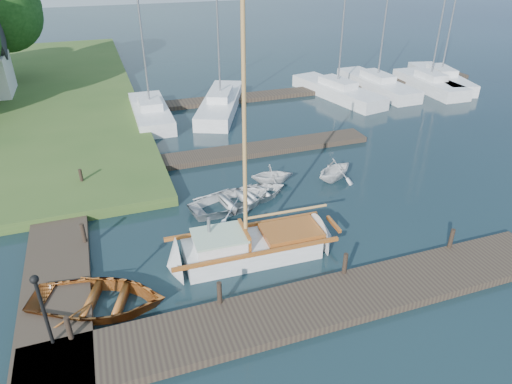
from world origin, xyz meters
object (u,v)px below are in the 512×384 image
object	(u,v)px
marina_boat_1	(221,102)
tender_b	(272,173)
mooring_post_3	(451,238)
mooring_post_5	(81,177)
marina_boat_6	(430,83)
marina_boat_5	(377,83)
mooring_post_1	(219,293)
marina_boat_7	(440,77)
sailboat	(255,247)
mooring_post_2	(345,263)
tender_d	(335,168)
tender_c	(254,192)
mooring_post_4	(83,233)
dinghy	(98,297)
mooring_post_0	(69,328)
marina_boat_4	(337,90)
lamp_post	(41,301)
tender_a	(232,199)
marina_boat_0	(151,111)

from	to	relation	value
marina_boat_1	tender_b	bearing A→B (deg)	-159.22
mooring_post_3	mooring_post_5	bearing A→B (deg)	142.43
marina_boat_1	marina_boat_6	size ratio (longest dim) A/B	0.94
mooring_post_3	mooring_post_5	world-z (taller)	same
marina_boat_5	marina_boat_6	xyz separation A→B (m)	(4.10, -1.25, 0.00)
mooring_post_1	marina_boat_5	world-z (taller)	marina_boat_5
marina_boat_7	marina_boat_5	bearing A→B (deg)	102.01
mooring_post_5	sailboat	bearing A→B (deg)	-51.47
mooring_post_2	marina_boat_1	size ratio (longest dim) A/B	0.08
tender_d	tender_c	bearing A→B (deg)	72.49
mooring_post_4	marina_boat_1	xyz separation A→B (m)	(9.41, 14.25, -0.14)
marina_boat_1	mooring_post_2	bearing A→B (deg)	-158.78
dinghy	marina_boat_6	distance (m)	31.38
mooring_post_0	mooring_post_5	size ratio (longest dim) A/B	1.00
tender_b	marina_boat_1	xyz separation A→B (m)	(0.64, 11.59, 0.01)
dinghy	marina_boat_5	distance (m)	28.81
sailboat	mooring_post_1	bearing A→B (deg)	-128.59
marina_boat_4	marina_boat_7	bearing A→B (deg)	-99.00
tender_b	marina_boat_5	distance (m)	18.30
lamp_post	marina_boat_6	world-z (taller)	marina_boat_6
mooring_post_2	mooring_post_3	bearing A→B (deg)	0.00
tender_a	marina_boat_7	distance (m)	26.05
mooring_post_3	lamp_post	world-z (taller)	lamp_post
mooring_post_2	sailboat	xyz separation A→B (m)	(-2.45, 2.40, -0.36)
mooring_post_5	marina_boat_4	world-z (taller)	marina_boat_4
mooring_post_3	tender_c	size ratio (longest dim) A/B	0.25
dinghy	marina_boat_0	size ratio (longest dim) A/B	0.42
mooring_post_1	marina_boat_0	bearing A→B (deg)	88.50
mooring_post_4	marina_boat_6	bearing A→B (deg)	27.05
mooring_post_0	mooring_post_2	size ratio (longest dim) A/B	1.00
mooring_post_3	tender_a	size ratio (longest dim) A/B	0.20
lamp_post	marina_boat_5	xyz separation A→B (m)	(23.46, 19.81, -1.31)
marina_boat_5	marina_boat_7	bearing A→B (deg)	-93.47
marina_boat_0	marina_boat_7	bearing A→B (deg)	-87.43
tender_b	tender_c	distance (m)	1.77
mooring_post_1	dinghy	xyz separation A→B (m)	(-3.68, 1.37, -0.25)
tender_a	marina_boat_7	bearing A→B (deg)	-69.84
lamp_post	marina_boat_1	xyz separation A→B (m)	(10.41, 19.25, -1.31)
marina_boat_0	marina_boat_1	bearing A→B (deg)	-85.31
lamp_post	tender_c	bearing A→B (deg)	37.59
marina_boat_1	marina_boat_4	world-z (taller)	marina_boat_4
mooring_post_1	marina_boat_1	world-z (taller)	marina_boat_1
mooring_post_4	tender_b	bearing A→B (deg)	16.91
sailboat	tender_b	xyz separation A→B (m)	(2.73, 5.26, 0.20)
mooring_post_2	tender_c	distance (m)	6.60
marina_boat_1	marina_boat_7	xyz separation A→B (m)	(19.10, 0.43, 0.01)
sailboat	tender_a	world-z (taller)	sailboat
marina_boat_5	tender_c	bearing A→B (deg)	129.37
mooring_post_4	marina_boat_0	size ratio (longest dim) A/B	0.08
marina_boat_7	tender_d	bearing A→B (deg)	140.57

